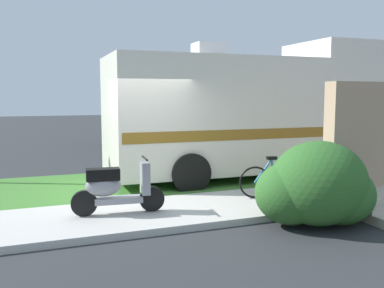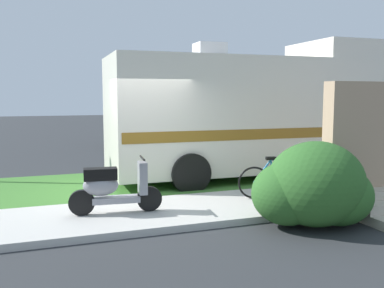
{
  "view_description": "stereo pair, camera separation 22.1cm",
  "coord_description": "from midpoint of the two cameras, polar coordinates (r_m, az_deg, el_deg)",
  "views": [
    {
      "loc": [
        -2.08,
        -8.31,
        2.15
      ],
      "look_at": [
        1.26,
        0.3,
        1.1
      ],
      "focal_mm": 39.86,
      "sensor_mm": 36.0,
      "label": 1
    },
    {
      "loc": [
        -1.88,
        -8.39,
        2.15
      ],
      "look_at": [
        1.26,
        0.3,
        1.1
      ],
      "focal_mm": 39.86,
      "sensor_mm": 36.0,
      "label": 2
    }
  ],
  "objects": [
    {
      "name": "ground_plane",
      "position": [
        8.85,
        -6.36,
        -7.62
      ],
      "size": [
        80.0,
        80.0,
        0.0
      ],
      "primitive_type": "plane",
      "color": "#2D3033"
    },
    {
      "name": "scooter",
      "position": [
        7.49,
        -9.79,
        -5.73
      ],
      "size": [
        1.6,
        0.5,
        0.97
      ],
      "color": "black",
      "rests_on": "ground"
    },
    {
      "name": "motorhome_rv",
      "position": [
        11.11,
        8.52,
        4.09
      ],
      "size": [
        7.08,
        2.58,
        3.57
      ],
      "color": "silver",
      "rests_on": "ground"
    },
    {
      "name": "bottle_green",
      "position": [
        9.46,
        15.34,
        -5.54
      ],
      "size": [
        0.07,
        0.07,
        0.23
      ],
      "color": "#19722D",
      "rests_on": "ground"
    },
    {
      "name": "pickup_truck_near",
      "position": [
        16.23,
        8.15,
        2.09
      ],
      "size": [
        5.73,
        2.47,
        1.72
      ],
      "color": "#1E478C",
      "rests_on": "ground"
    },
    {
      "name": "bicycle",
      "position": [
        8.7,
        12.38,
        -4.69
      ],
      "size": [
        1.66,
        0.58,
        0.87
      ],
      "color": "black",
      "rests_on": "ground"
    },
    {
      "name": "pickup_truck_far",
      "position": [
        18.84,
        -2.56,
        2.77
      ],
      "size": [
        5.43,
        2.49,
        1.73
      ],
      "color": "#1E2328",
      "rests_on": "ground"
    },
    {
      "name": "bush_by_porch",
      "position": [
        7.25,
        16.81,
        -5.71
      ],
      "size": [
        1.95,
        1.47,
        1.38
      ],
      "color": "#2D6026",
      "rests_on": "ground"
    },
    {
      "name": "sidewalk",
      "position": [
        7.71,
        -4.26,
        -9.26
      ],
      "size": [
        24.0,
        2.0,
        0.12
      ],
      "color": "beige",
      "rests_on": "ground"
    },
    {
      "name": "grass_strip",
      "position": [
        10.27,
        -8.33,
        -5.44
      ],
      "size": [
        24.0,
        3.4,
        0.08
      ],
      "color": "#3D752D",
      "rests_on": "ground"
    },
    {
      "name": "porch_steps",
      "position": [
        8.53,
        24.09,
        -2.05
      ],
      "size": [
        2.0,
        1.26,
        2.4
      ],
      "color": "#BCB29E",
      "rests_on": "ground"
    }
  ]
}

